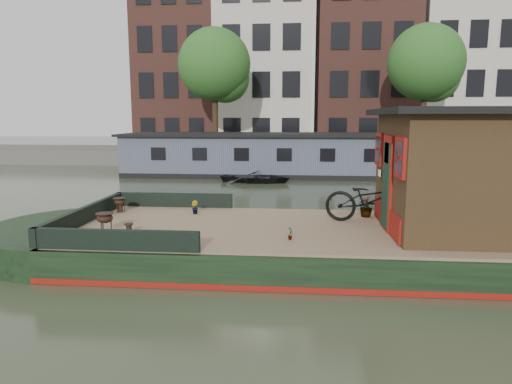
# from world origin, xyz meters

# --- Properties ---
(ground) EXTENTS (120.00, 120.00, 0.00)m
(ground) POSITION_xyz_m (0.00, 0.00, 0.00)
(ground) COLOR #2D3521
(ground) RESTS_ON ground
(houseboat_hull) EXTENTS (14.01, 4.02, 0.60)m
(houseboat_hull) POSITION_xyz_m (-1.33, 0.00, 0.27)
(houseboat_hull) COLOR black
(houseboat_hull) RESTS_ON ground
(houseboat_deck) EXTENTS (11.80, 3.80, 0.05)m
(houseboat_deck) POSITION_xyz_m (0.00, 0.00, 0.62)
(houseboat_deck) COLOR #7B634C
(houseboat_deck) RESTS_ON houseboat_hull
(bow_bulwark) EXTENTS (3.00, 4.00, 0.35)m
(bow_bulwark) POSITION_xyz_m (-5.07, 0.00, 0.82)
(bow_bulwark) COLOR black
(bow_bulwark) RESTS_ON houseboat_deck
(cabin) EXTENTS (4.00, 3.50, 2.42)m
(cabin) POSITION_xyz_m (2.19, 0.00, 1.88)
(cabin) COLOR black
(cabin) RESTS_ON houseboat_deck
(bicycle) EXTENTS (2.07, 1.19, 1.03)m
(bicycle) POSITION_xyz_m (0.20, 0.51, 1.16)
(bicycle) COLOR black
(bicycle) RESTS_ON houseboat_deck
(potted_plant_b) EXTENTS (0.22, 0.22, 0.31)m
(potted_plant_b) POSITION_xyz_m (-3.78, 1.11, 0.81)
(potted_plant_b) COLOR maroon
(potted_plant_b) RESTS_ON houseboat_deck
(potted_plant_d) EXTENTS (0.30, 0.30, 0.51)m
(potted_plant_d) POSITION_xyz_m (0.20, 1.15, 0.90)
(potted_plant_d) COLOR brown
(potted_plant_d) RESTS_ON houseboat_deck
(potted_plant_e) EXTENTS (0.12, 0.16, 0.27)m
(potted_plant_e) POSITION_xyz_m (-1.49, -1.01, 0.78)
(potted_plant_e) COLOR brown
(potted_plant_e) RESTS_ON houseboat_deck
(brazier_front) EXTENTS (0.38, 0.38, 0.39)m
(brazier_front) POSITION_xyz_m (-5.14, -0.80, 0.85)
(brazier_front) COLOR black
(brazier_front) RESTS_ON houseboat_deck
(brazier_rear) EXTENTS (0.38, 0.38, 0.36)m
(brazier_rear) POSITION_xyz_m (-5.60, 1.12, 0.83)
(brazier_rear) COLOR black
(brazier_rear) RESTS_ON houseboat_deck
(bollard_port) EXTENTS (0.18, 0.18, 0.20)m
(bollard_port) POSITION_xyz_m (-5.60, 1.14, 0.75)
(bollard_port) COLOR black
(bollard_port) RESTS_ON houseboat_deck
(bollard_stbd) EXTENTS (0.17, 0.17, 0.19)m
(bollard_stbd) POSITION_xyz_m (-4.66, -0.78, 0.75)
(bollard_stbd) COLOR black
(bollard_stbd) RESTS_ON houseboat_deck
(dinghy) EXTENTS (3.58, 2.88, 0.66)m
(dinghy) POSITION_xyz_m (-3.25, 11.28, 0.33)
(dinghy) COLOR black
(dinghy) RESTS_ON ground
(far_houseboat) EXTENTS (20.40, 4.40, 2.11)m
(far_houseboat) POSITION_xyz_m (0.00, 14.00, 0.97)
(far_houseboat) COLOR #484E61
(far_houseboat) RESTS_ON ground
(quay) EXTENTS (60.00, 6.00, 0.90)m
(quay) POSITION_xyz_m (0.00, 20.50, 0.45)
(quay) COLOR #47443F
(quay) RESTS_ON ground
(townhouse_row) EXTENTS (27.25, 8.00, 16.50)m
(townhouse_row) POSITION_xyz_m (0.15, 27.50, 7.90)
(townhouse_row) COLOR brown
(townhouse_row) RESTS_ON ground
(tree_left) EXTENTS (4.40, 4.40, 7.40)m
(tree_left) POSITION_xyz_m (-6.36, 19.07, 5.89)
(tree_left) COLOR #332316
(tree_left) RESTS_ON quay
(tree_right) EXTENTS (4.40, 4.40, 7.40)m
(tree_right) POSITION_xyz_m (6.14, 19.07, 5.89)
(tree_right) COLOR #332316
(tree_right) RESTS_ON quay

